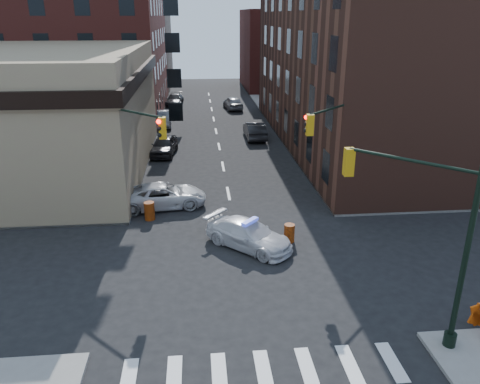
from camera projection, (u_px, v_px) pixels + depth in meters
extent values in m
plane|color=black|center=(243.00, 269.00, 22.13)|extent=(140.00, 140.00, 0.00)
cube|color=gray|center=(2.00, 125.00, 50.56)|extent=(34.00, 54.50, 0.15)
cube|color=gray|center=(411.00, 117.00, 54.60)|extent=(34.00, 54.50, 0.15)
cube|color=maroon|center=(48.00, 8.00, 53.45)|extent=(25.00, 25.00, 24.00)
cube|color=#502B20|center=(363.00, 66.00, 41.72)|extent=(14.00, 34.00, 14.00)
cube|color=brown|center=(107.00, 36.00, 75.57)|extent=(20.00, 18.00, 16.00)
cube|color=maroon|center=(294.00, 49.00, 75.19)|extent=(16.00, 16.00, 12.00)
cylinder|color=black|center=(468.00, 246.00, 15.39)|extent=(0.20, 0.20, 8.00)
cylinder|color=black|center=(450.00, 339.00, 16.73)|extent=(0.44, 0.44, 0.50)
cylinder|color=black|center=(410.00, 160.00, 15.84)|extent=(3.27, 3.27, 0.12)
cube|color=#BF8C0C|center=(349.00, 162.00, 17.36)|extent=(0.35, 0.35, 1.05)
sphere|color=#FF0C05|center=(352.00, 152.00, 17.40)|extent=(0.22, 0.22, 0.22)
sphere|color=black|center=(352.00, 160.00, 17.51)|extent=(0.22, 0.22, 0.22)
sphere|color=black|center=(351.00, 168.00, 17.63)|extent=(0.22, 0.22, 0.22)
cylinder|color=black|center=(110.00, 152.00, 25.92)|extent=(0.20, 0.20, 8.00)
cylinder|color=black|center=(117.00, 214.00, 27.26)|extent=(0.44, 0.44, 0.50)
cylinder|color=black|center=(132.00, 112.00, 23.69)|extent=(3.27, 3.27, 0.12)
cube|color=#BF8C0C|center=(163.00, 128.00, 22.53)|extent=(0.35, 0.35, 1.05)
sphere|color=#FF0C05|center=(159.00, 122.00, 22.25)|extent=(0.22, 0.22, 0.22)
sphere|color=black|center=(159.00, 128.00, 22.36)|extent=(0.22, 0.22, 0.22)
sphere|color=black|center=(159.00, 135.00, 22.48)|extent=(0.22, 0.22, 0.22)
cylinder|color=black|center=(349.00, 146.00, 27.12)|extent=(0.20, 0.20, 8.00)
cylinder|color=black|center=(344.00, 205.00, 28.45)|extent=(0.44, 0.44, 0.50)
cylinder|color=black|center=(333.00, 108.00, 24.61)|extent=(3.27, 3.27, 0.12)
cube|color=#BF8C0C|center=(310.00, 125.00, 23.16)|extent=(0.35, 0.35, 1.05)
sphere|color=#FF0C05|center=(306.00, 117.00, 23.17)|extent=(0.22, 0.22, 0.22)
sphere|color=black|center=(306.00, 124.00, 23.29)|extent=(0.22, 0.22, 0.22)
sphere|color=black|center=(306.00, 130.00, 23.41)|extent=(0.22, 0.22, 0.22)
cylinder|color=black|center=(292.00, 120.00, 46.47)|extent=(0.24, 0.24, 2.60)
sphere|color=brown|center=(293.00, 99.00, 45.74)|extent=(3.00, 3.00, 3.00)
cylinder|color=black|center=(278.00, 105.00, 53.91)|extent=(0.24, 0.24, 2.60)
sphere|color=brown|center=(279.00, 87.00, 53.18)|extent=(3.00, 3.00, 3.00)
imported|color=silver|center=(249.00, 235.00, 23.98)|extent=(4.86, 4.74, 1.40)
imported|color=silver|center=(163.00, 195.00, 29.04)|extent=(5.66, 3.17, 1.49)
imported|color=black|center=(164.00, 145.00, 39.91)|extent=(2.46, 4.90, 1.60)
imported|color=gray|center=(163.00, 119.00, 50.17)|extent=(1.84, 4.86, 1.58)
imported|color=black|center=(175.00, 100.00, 61.75)|extent=(2.47, 5.15, 1.45)
imported|color=black|center=(255.00, 130.00, 45.07)|extent=(1.84, 5.02, 1.64)
imported|color=gray|center=(233.00, 103.00, 59.10)|extent=(2.50, 4.99, 1.63)
imported|color=black|center=(54.00, 207.00, 26.44)|extent=(0.79, 0.65, 1.84)
imported|color=black|center=(28.00, 204.00, 26.87)|extent=(0.89, 0.70, 1.80)
imported|color=#1E212D|center=(31.00, 208.00, 26.32)|extent=(1.07, 1.14, 1.88)
cylinder|color=red|center=(289.00, 233.00, 24.61)|extent=(0.64, 0.64, 0.99)
cylinder|color=red|center=(149.00, 211.00, 27.29)|extent=(0.62, 0.62, 1.08)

